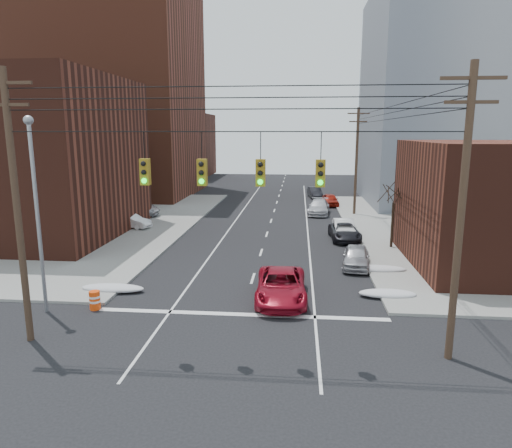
% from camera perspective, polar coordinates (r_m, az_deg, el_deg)
% --- Properties ---
extents(ground, '(160.00, 160.00, 0.00)m').
position_cam_1_polar(ground, '(16.53, -4.81, -19.91)').
color(ground, black).
rests_on(ground, ground).
extents(building_brick_tall, '(24.00, 20.00, 30.00)m').
position_cam_1_polar(building_brick_tall, '(67.66, -18.63, 16.32)').
color(building_brick_tall, brown).
rests_on(building_brick_tall, ground).
extents(building_brick_near, '(20.00, 16.00, 13.00)m').
position_cam_1_polar(building_brick_near, '(43.55, -29.34, 7.26)').
color(building_brick_near, '#471F15').
rests_on(building_brick_near, ground).
extents(building_brick_far, '(22.00, 18.00, 12.00)m').
position_cam_1_polar(building_brick_far, '(92.45, -12.88, 9.57)').
color(building_brick_far, '#471F15').
rests_on(building_brick_far, ground).
extents(building_office, '(22.00, 20.00, 25.00)m').
position_cam_1_polar(building_office, '(61.17, 24.59, 14.12)').
color(building_office, gray).
rests_on(building_office, ground).
extents(building_glass, '(20.00, 18.00, 22.00)m').
position_cam_1_polar(building_glass, '(86.60, 20.11, 12.38)').
color(building_glass, gray).
rests_on(building_glass, ground).
extents(utility_pole_left, '(2.20, 0.28, 11.00)m').
position_cam_1_polar(utility_pole_left, '(20.40, -27.75, 2.22)').
color(utility_pole_left, '#473323').
rests_on(utility_pole_left, ground).
extents(utility_pole_right, '(2.20, 0.28, 11.00)m').
position_cam_1_polar(utility_pole_right, '(18.10, 24.28, 1.51)').
color(utility_pole_right, '#473323').
rests_on(utility_pole_right, ground).
extents(utility_pole_far, '(2.20, 0.28, 11.00)m').
position_cam_1_polar(utility_pole_far, '(48.32, 12.44, 7.86)').
color(utility_pole_far, '#473323').
rests_on(utility_pole_far, ground).
extents(traffic_signals, '(17.00, 0.42, 2.02)m').
position_cam_1_polar(traffic_signals, '(17.09, -3.15, 6.66)').
color(traffic_signals, black).
rests_on(traffic_signals, ground).
extents(street_light, '(0.44, 0.44, 9.32)m').
position_cam_1_polar(street_light, '(23.47, -25.81, 2.84)').
color(street_light, gray).
rests_on(street_light, ground).
extents(bare_tree, '(2.09, 2.20, 4.93)m').
position_cam_1_polar(bare_tree, '(35.15, 16.69, 0.69)').
color(bare_tree, black).
rests_on(bare_tree, ground).
extents(snow_nw, '(3.50, 1.08, 0.42)m').
position_cam_1_polar(snow_nw, '(26.34, -17.47, -7.65)').
color(snow_nw, silver).
rests_on(snow_nw, ground).
extents(snow_ne, '(3.00, 1.08, 0.42)m').
position_cam_1_polar(snow_ne, '(25.29, 16.12, -8.37)').
color(snow_ne, silver).
rests_on(snow_ne, ground).
extents(snow_east_far, '(4.00, 1.08, 0.42)m').
position_cam_1_polar(snow_east_far, '(29.50, 14.52, -5.43)').
color(snow_east_far, silver).
rests_on(snow_east_far, ground).
extents(red_pickup, '(2.71, 5.58, 1.53)m').
position_cam_1_polar(red_pickup, '(23.86, 3.16, -7.72)').
color(red_pickup, maroon).
rests_on(red_pickup, ground).
extents(parked_car_a, '(2.18, 4.32, 1.41)m').
position_cam_1_polar(parked_car_a, '(30.10, 12.41, -4.01)').
color(parked_car_a, '#ADADB2').
rests_on(parked_car_a, ground).
extents(parked_car_b, '(1.62, 4.50, 1.48)m').
position_cam_1_polar(parked_car_b, '(38.35, 10.89, -0.57)').
color(parked_car_b, white).
rests_on(parked_car_b, ground).
extents(parked_car_c, '(2.46, 4.92, 1.34)m').
position_cam_1_polar(parked_car_c, '(37.47, 11.02, -0.96)').
color(parked_car_c, black).
rests_on(parked_car_c, ground).
extents(parked_car_d, '(2.64, 5.40, 1.51)m').
position_cam_1_polar(parked_car_d, '(48.70, 7.85, 2.09)').
color(parked_car_d, silver).
rests_on(parked_car_d, ground).
extents(parked_car_e, '(2.01, 4.22, 1.39)m').
position_cam_1_polar(parked_car_e, '(54.59, 9.27, 2.99)').
color(parked_car_e, maroon).
rests_on(parked_car_e, ground).
extents(parked_car_f, '(2.05, 4.40, 1.39)m').
position_cam_1_polar(parked_car_f, '(61.09, 7.36, 3.94)').
color(parked_car_f, black).
rests_on(parked_car_f, ground).
extents(lot_car_a, '(3.93, 2.34, 1.22)m').
position_cam_1_polar(lot_car_a, '(42.21, -15.35, 0.36)').
color(lot_car_a, white).
rests_on(lot_car_a, sidewalk_nw).
extents(lot_car_b, '(5.76, 2.84, 1.57)m').
position_cam_1_polar(lot_car_b, '(47.97, -15.27, 1.87)').
color(lot_car_b, '#A1A1A6').
rests_on(lot_car_b, sidewalk_nw).
extents(lot_car_c, '(4.57, 3.09, 1.23)m').
position_cam_1_polar(lot_car_c, '(39.00, -26.08, -1.30)').
color(lot_car_c, black).
rests_on(lot_car_c, sidewalk_nw).
extents(lot_car_d, '(4.18, 2.44, 1.33)m').
position_cam_1_polar(lot_car_d, '(48.32, -21.48, 1.40)').
color(lot_car_d, '#B3B2B7').
rests_on(lot_car_d, sidewalk_nw).
extents(construction_barrel, '(0.67, 0.67, 0.93)m').
position_cam_1_polar(construction_barrel, '(24.05, -19.51, -8.94)').
color(construction_barrel, '#F2440C').
rests_on(construction_barrel, ground).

